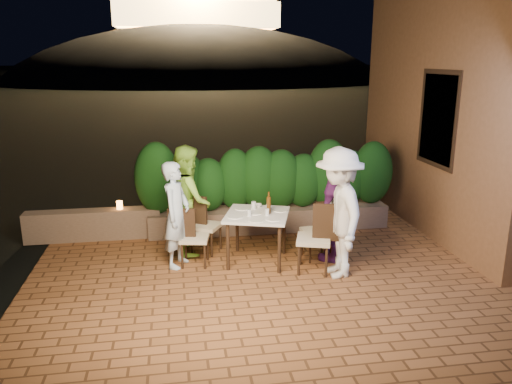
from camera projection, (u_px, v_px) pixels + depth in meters
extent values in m
plane|color=black|center=(287.00, 288.00, 6.66)|extent=(400.00, 400.00, 0.00)
cube|color=brown|center=(279.00, 276.00, 7.15)|extent=(7.00, 6.00, 0.15)
cube|color=brown|center=(470.00, 85.00, 8.48)|extent=(1.60, 5.00, 5.00)
cube|color=black|center=(440.00, 119.00, 8.01)|extent=(0.08, 1.00, 1.40)
cube|color=black|center=(439.00, 119.00, 8.01)|extent=(0.06, 1.15, 1.55)
cube|color=brown|center=(269.00, 218.00, 8.83)|extent=(4.20, 0.55, 0.40)
cube|color=brown|center=(94.00, 225.00, 8.34)|extent=(2.20, 0.30, 0.50)
ellipsoid|color=black|center=(200.00, 112.00, 65.17)|extent=(52.00, 40.00, 22.00)
cylinder|color=white|center=(235.00, 217.00, 7.12)|extent=(0.22, 0.22, 0.01)
cylinder|color=white|center=(242.00, 208.00, 7.51)|extent=(0.22, 0.22, 0.01)
cylinder|color=white|center=(273.00, 219.00, 7.01)|extent=(0.20, 0.20, 0.01)
cylinder|color=white|center=(280.00, 210.00, 7.42)|extent=(0.22, 0.22, 0.01)
cylinder|color=white|center=(255.00, 213.00, 7.30)|extent=(0.21, 0.21, 0.01)
cylinder|color=white|center=(256.00, 220.00, 6.96)|extent=(0.22, 0.22, 0.01)
cylinder|color=silver|center=(249.00, 213.00, 7.15)|extent=(0.06, 0.06, 0.10)
cylinder|color=silver|center=(254.00, 205.00, 7.48)|extent=(0.07, 0.07, 0.12)
cylinder|color=silver|center=(267.00, 212.00, 7.18)|extent=(0.06, 0.06, 0.10)
cylinder|color=silver|center=(268.00, 208.00, 7.39)|extent=(0.06, 0.06, 0.11)
imported|color=white|center=(257.00, 206.00, 7.61)|extent=(0.18, 0.18, 0.04)
imported|color=silver|center=(176.00, 215.00, 7.14)|extent=(0.56, 0.67, 1.55)
imported|color=#8FCF40|center=(188.00, 199.00, 7.67)|extent=(0.73, 0.89, 1.69)
imported|color=white|center=(338.00, 213.00, 6.79)|extent=(0.69, 1.18, 1.81)
imported|color=#60246D|center=(336.00, 205.00, 7.36)|extent=(0.95, 1.03, 1.69)
cylinder|color=orange|center=(120.00, 205.00, 8.33)|extent=(0.10, 0.10, 0.14)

